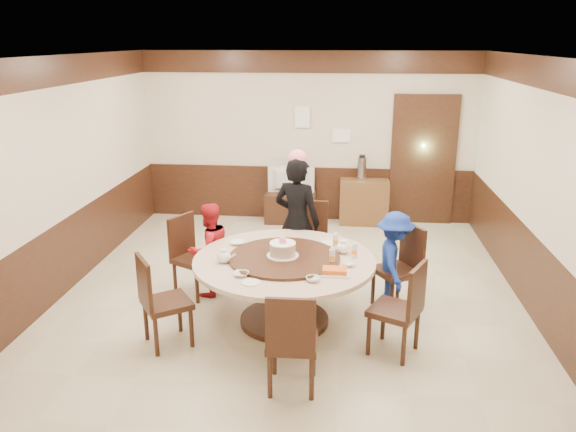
# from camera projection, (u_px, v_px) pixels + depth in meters

# --- Properties ---
(room) EXTENTS (6.00, 6.04, 2.84)m
(room) POSITION_uv_depth(u_px,v_px,m) (292.00, 207.00, 6.62)
(room) COLOR beige
(room) RESTS_ON ground
(banquet_table) EXTENTS (1.94, 1.94, 0.78)m
(banquet_table) POSITION_uv_depth(u_px,v_px,m) (284.00, 277.00, 6.02)
(banquet_table) COLOR #331A10
(banquet_table) RESTS_ON ground
(chair_0) EXTENTS (0.61, 0.61, 0.97)m
(chair_0) POSITION_uv_depth(u_px,v_px,m) (397.00, 282.00, 6.45)
(chair_0) COLOR #331A10
(chair_0) RESTS_ON ground
(chair_1) EXTENTS (0.45, 0.46, 0.97)m
(chair_1) POSITION_uv_depth(u_px,v_px,m) (310.00, 253.00, 7.31)
(chair_1) COLOR #331A10
(chair_1) RESTS_ON ground
(chair_2) EXTENTS (0.60, 0.60, 0.97)m
(chair_2) POSITION_uv_depth(u_px,v_px,m) (195.00, 270.00, 6.79)
(chair_2) COLOR #331A10
(chair_2) RESTS_ON ground
(chair_3) EXTENTS (0.62, 0.61, 0.97)m
(chair_3) POSITION_uv_depth(u_px,v_px,m) (166.00, 317.00, 5.65)
(chair_3) COLOR #331A10
(chair_3) RESTS_ON ground
(chair_4) EXTENTS (0.45, 0.46, 0.97)m
(chair_4) POSITION_uv_depth(u_px,v_px,m) (292.00, 358.00, 4.93)
(chair_4) COLOR #331A10
(chair_4) RESTS_ON ground
(chair_5) EXTENTS (0.59, 0.59, 0.97)m
(chair_5) POSITION_uv_depth(u_px,v_px,m) (396.00, 325.00, 5.50)
(chair_5) COLOR #331A10
(chair_5) RESTS_ON ground
(person_standing) EXTENTS (0.69, 0.57, 1.63)m
(person_standing) POSITION_uv_depth(u_px,v_px,m) (297.00, 222.00, 6.95)
(person_standing) COLOR black
(person_standing) RESTS_ON ground
(person_red) EXTENTS (0.70, 0.70, 1.15)m
(person_red) POSITION_uv_depth(u_px,v_px,m) (210.00, 250.00, 6.70)
(person_red) COLOR red
(person_red) RESTS_ON ground
(person_blue) EXTENTS (0.45, 0.75, 1.15)m
(person_blue) POSITION_uv_depth(u_px,v_px,m) (394.00, 261.00, 6.36)
(person_blue) COLOR navy
(person_blue) RESTS_ON ground
(birthday_cake) EXTENTS (0.34, 0.34, 0.22)m
(birthday_cake) POSITION_uv_depth(u_px,v_px,m) (283.00, 249.00, 5.93)
(birthday_cake) COLOR white
(birthday_cake) RESTS_ON banquet_table
(teapot_left) EXTENTS (0.17, 0.15, 0.13)m
(teapot_left) POSITION_uv_depth(u_px,v_px,m) (224.00, 257.00, 5.84)
(teapot_left) COLOR white
(teapot_left) RESTS_ON banquet_table
(teapot_right) EXTENTS (0.17, 0.15, 0.13)m
(teapot_right) POSITION_uv_depth(u_px,v_px,m) (343.00, 248.00, 6.10)
(teapot_right) COLOR white
(teapot_right) RESTS_ON banquet_table
(bowl_0) EXTENTS (0.17, 0.17, 0.04)m
(bowl_0) POSITION_uv_depth(u_px,v_px,m) (238.00, 243.00, 6.36)
(bowl_0) COLOR white
(bowl_0) RESTS_ON banquet_table
(bowl_1) EXTENTS (0.14, 0.14, 0.04)m
(bowl_1) POSITION_uv_depth(u_px,v_px,m) (313.00, 279.00, 5.40)
(bowl_1) COLOR white
(bowl_1) RESTS_ON banquet_table
(bowl_2) EXTENTS (0.15, 0.15, 0.04)m
(bowl_2) POSITION_uv_depth(u_px,v_px,m) (241.00, 274.00, 5.52)
(bowl_2) COLOR white
(bowl_2) RESTS_ON banquet_table
(bowl_3) EXTENTS (0.13, 0.13, 0.04)m
(bowl_3) POSITION_uv_depth(u_px,v_px,m) (348.00, 264.00, 5.76)
(bowl_3) COLOR white
(bowl_3) RESTS_ON banquet_table
(saucer_near) EXTENTS (0.18, 0.18, 0.01)m
(saucer_near) POSITION_uv_depth(u_px,v_px,m) (251.00, 282.00, 5.36)
(saucer_near) COLOR white
(saucer_near) RESTS_ON banquet_table
(saucer_far) EXTENTS (0.18, 0.18, 0.01)m
(saucer_far) POSITION_uv_depth(u_px,v_px,m) (328.00, 243.00, 6.39)
(saucer_far) COLOR white
(saucer_far) RESTS_ON banquet_table
(shrimp_platter) EXTENTS (0.30, 0.20, 0.06)m
(shrimp_platter) POSITION_uv_depth(u_px,v_px,m) (335.00, 272.00, 5.56)
(shrimp_platter) COLOR white
(shrimp_platter) RESTS_ON banquet_table
(bottle_0) EXTENTS (0.06, 0.06, 0.16)m
(bottle_0) POSITION_uv_depth(u_px,v_px,m) (332.00, 257.00, 5.80)
(bottle_0) COLOR silver
(bottle_0) RESTS_ON banquet_table
(bottle_1) EXTENTS (0.06, 0.06, 0.16)m
(bottle_1) POSITION_uv_depth(u_px,v_px,m) (354.00, 251.00, 5.95)
(bottle_1) COLOR silver
(bottle_1) RESTS_ON banquet_table
(bottle_2) EXTENTS (0.06, 0.06, 0.16)m
(bottle_2) POSITION_uv_depth(u_px,v_px,m) (335.00, 241.00, 6.25)
(bottle_2) COLOR silver
(bottle_2) RESTS_ON banquet_table
(tv_stand) EXTENTS (0.85, 0.45, 0.50)m
(tv_stand) POSITION_uv_depth(u_px,v_px,m) (291.00, 207.00, 9.49)
(tv_stand) COLOR #331A10
(tv_stand) RESTS_ON ground
(television) EXTENTS (0.78, 0.13, 0.45)m
(television) POSITION_uv_depth(u_px,v_px,m) (291.00, 180.00, 9.35)
(television) COLOR gray
(television) RESTS_ON tv_stand
(side_cabinet) EXTENTS (0.80, 0.40, 0.75)m
(side_cabinet) POSITION_uv_depth(u_px,v_px,m) (364.00, 202.00, 9.36)
(side_cabinet) COLOR brown
(side_cabinet) RESTS_ON ground
(thermos) EXTENTS (0.15, 0.15, 0.38)m
(thermos) POSITION_uv_depth(u_px,v_px,m) (362.00, 169.00, 9.20)
(thermos) COLOR silver
(thermos) RESTS_ON side_cabinet
(notice_left) EXTENTS (0.25, 0.00, 0.35)m
(notice_left) POSITION_uv_depth(u_px,v_px,m) (302.00, 117.00, 9.21)
(notice_left) COLOR white
(notice_left) RESTS_ON room
(notice_right) EXTENTS (0.30, 0.00, 0.22)m
(notice_right) POSITION_uv_depth(u_px,v_px,m) (341.00, 136.00, 9.24)
(notice_right) COLOR white
(notice_right) RESTS_ON room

